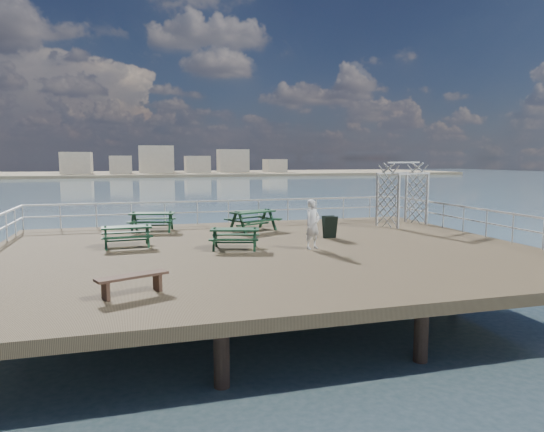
{
  "coord_description": "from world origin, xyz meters",
  "views": [
    {
      "loc": [
        -4.2,
        -15.63,
        3.03
      ],
      "look_at": [
        0.21,
        0.01,
        1.1
      ],
      "focal_mm": 32.0,
      "sensor_mm": 36.0,
      "label": 1
    }
  ],
  "objects_px": {
    "picnic_table_c": "(253,216)",
    "picnic_table_a": "(152,218)",
    "person": "(313,224)",
    "picnic_table_b": "(127,232)",
    "flat_bench_far": "(132,280)",
    "trellis_arbor": "(402,197)",
    "picnic_table_d": "(235,234)"
  },
  "relations": [
    {
      "from": "picnic_table_c",
      "to": "picnic_table_a",
      "type": "bearing_deg",
      "value": 142.19
    },
    {
      "from": "picnic_table_a",
      "to": "person",
      "type": "height_order",
      "value": "person"
    },
    {
      "from": "picnic_table_b",
      "to": "picnic_table_c",
      "type": "xyz_separation_m",
      "value": [
        5.09,
        2.52,
        0.08
      ]
    },
    {
      "from": "picnic_table_c",
      "to": "flat_bench_far",
      "type": "height_order",
      "value": "picnic_table_c"
    },
    {
      "from": "picnic_table_c",
      "to": "flat_bench_far",
      "type": "xyz_separation_m",
      "value": [
        -4.88,
        -8.78,
        -0.26
      ]
    },
    {
      "from": "picnic_table_a",
      "to": "trellis_arbor",
      "type": "distance_m",
      "value": 11.15
    },
    {
      "from": "picnic_table_b",
      "to": "person",
      "type": "distance_m",
      "value": 6.4
    },
    {
      "from": "picnic_table_b",
      "to": "person",
      "type": "relative_size",
      "value": 1.04
    },
    {
      "from": "picnic_table_a",
      "to": "person",
      "type": "distance_m",
      "value": 7.54
    },
    {
      "from": "picnic_table_a",
      "to": "flat_bench_far",
      "type": "distance_m",
      "value": 9.78
    },
    {
      "from": "flat_bench_far",
      "to": "person",
      "type": "bearing_deg",
      "value": 12.79
    },
    {
      "from": "flat_bench_far",
      "to": "person",
      "type": "relative_size",
      "value": 0.98
    },
    {
      "from": "picnic_table_c",
      "to": "trellis_arbor",
      "type": "xyz_separation_m",
      "value": [
        6.96,
        -0.21,
        0.68
      ]
    },
    {
      "from": "flat_bench_far",
      "to": "person",
      "type": "distance_m",
      "value": 7.18
    },
    {
      "from": "trellis_arbor",
      "to": "person",
      "type": "relative_size",
      "value": 1.73
    },
    {
      "from": "picnic_table_a",
      "to": "person",
      "type": "xyz_separation_m",
      "value": [
        5.06,
        -5.58,
        0.27
      ]
    },
    {
      "from": "picnic_table_b",
      "to": "picnic_table_c",
      "type": "relative_size",
      "value": 0.72
    },
    {
      "from": "trellis_arbor",
      "to": "person",
      "type": "distance_m",
      "value": 7.46
    },
    {
      "from": "flat_bench_far",
      "to": "picnic_table_a",
      "type": "bearing_deg",
      "value": 62.75
    },
    {
      "from": "trellis_arbor",
      "to": "picnic_table_d",
      "type": "bearing_deg",
      "value": -179.09
    },
    {
      "from": "flat_bench_far",
      "to": "trellis_arbor",
      "type": "distance_m",
      "value": 14.64
    },
    {
      "from": "person",
      "to": "picnic_table_a",
      "type": "bearing_deg",
      "value": 107.85
    },
    {
      "from": "picnic_table_d",
      "to": "person",
      "type": "xyz_separation_m",
      "value": [
        2.53,
        -0.66,
        0.33
      ]
    },
    {
      "from": "picnic_table_c",
      "to": "person",
      "type": "relative_size",
      "value": 1.44
    },
    {
      "from": "picnic_table_a",
      "to": "person",
      "type": "bearing_deg",
      "value": -36.57
    },
    {
      "from": "picnic_table_a",
      "to": "picnic_table_b",
      "type": "xyz_separation_m",
      "value": [
        -0.98,
        -3.49,
        -0.05
      ]
    },
    {
      "from": "picnic_table_d",
      "to": "flat_bench_far",
      "type": "relative_size",
      "value": 1.17
    },
    {
      "from": "person",
      "to": "flat_bench_far",
      "type": "bearing_deg",
      "value": -168.83
    },
    {
      "from": "flat_bench_far",
      "to": "trellis_arbor",
      "type": "bearing_deg",
      "value": 13.15
    },
    {
      "from": "picnic_table_a",
      "to": "person",
      "type": "relative_size",
      "value": 1.24
    },
    {
      "from": "picnic_table_d",
      "to": "trellis_arbor",
      "type": "distance_m",
      "value": 9.35
    },
    {
      "from": "trellis_arbor",
      "to": "person",
      "type": "xyz_separation_m",
      "value": [
        -6.01,
        -4.4,
        -0.45
      ]
    }
  ]
}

